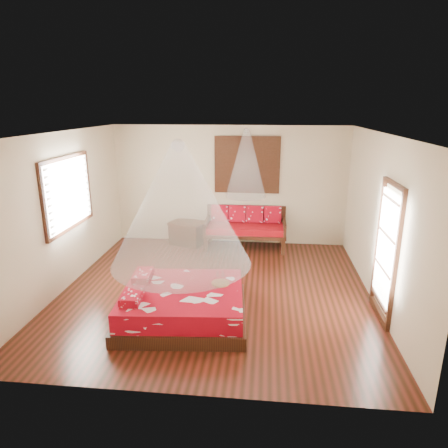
{
  "coord_description": "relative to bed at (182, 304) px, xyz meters",
  "views": [
    {
      "loc": [
        0.85,
        -6.56,
        3.23
      ],
      "look_at": [
        0.12,
        0.38,
        1.15
      ],
      "focal_mm": 32.0,
      "sensor_mm": 36.0,
      "label": 1
    }
  ],
  "objects": [
    {
      "name": "room",
      "position": [
        0.39,
        1.06,
        1.15
      ],
      "size": [
        5.54,
        5.54,
        2.84
      ],
      "color": "black",
      "rests_on": "ground"
    },
    {
      "name": "bed",
      "position": [
        0.0,
        0.0,
        0.0
      ],
      "size": [
        2.06,
        1.89,
        0.63
      ],
      "rotation": [
        0.0,
        0.0,
        0.08
      ],
      "color": "black",
      "rests_on": "floor"
    },
    {
      "name": "daybed",
      "position": [
        0.8,
        3.44,
        0.27
      ],
      "size": [
        1.87,
        0.83,
        0.96
      ],
      "color": "black",
      "rests_on": "floor"
    },
    {
      "name": "storage_chest",
      "position": [
        -0.59,
        3.51,
        0.03
      ],
      "size": [
        0.95,
        0.82,
        0.55
      ],
      "rotation": [
        0.0,
        0.0,
        -0.34
      ],
      "color": "black",
      "rests_on": "floor"
    },
    {
      "name": "shutter_panel",
      "position": [
        0.8,
        3.77,
        1.65
      ],
      "size": [
        1.52,
        0.06,
        1.32
      ],
      "color": "black",
      "rests_on": "wall_back"
    },
    {
      "name": "window_left",
      "position": [
        -2.32,
        1.26,
        1.45
      ],
      "size": [
        0.1,
        1.74,
        1.34
      ],
      "color": "black",
      "rests_on": "wall_left"
    },
    {
      "name": "glazed_door",
      "position": [
        3.11,
        0.46,
        0.82
      ],
      "size": [
        0.08,
        1.02,
        2.16
      ],
      "color": "black",
      "rests_on": "floor"
    },
    {
      "name": "wine_tray",
      "position": [
        0.57,
        0.27,
        0.31
      ],
      "size": [
        0.28,
        0.28,
        0.23
      ],
      "rotation": [
        0.0,
        0.0,
        -0.15
      ],
      "color": "brown",
      "rests_on": "bed"
    },
    {
      "name": "mosquito_net_main",
      "position": [
        0.02,
        0.0,
        1.6
      ],
      "size": [
        2.09,
        2.09,
        1.8
      ],
      "primitive_type": "cone",
      "color": "white",
      "rests_on": "ceiling"
    },
    {
      "name": "mosquito_net_daybed",
      "position": [
        0.8,
        3.31,
        1.75
      ],
      "size": [
        0.91,
        0.91,
        1.5
      ],
      "primitive_type": "cone",
      "color": "white",
      "rests_on": "ceiling"
    }
  ]
}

